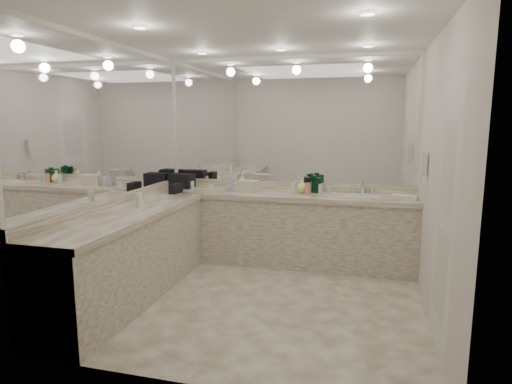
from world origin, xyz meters
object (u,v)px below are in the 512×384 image
(soap_bottle_b, at_px, (230,182))
(soap_bottle_c, at_px, (302,186))
(black_toiletry_bag, at_px, (182,181))
(hand_towel, at_px, (404,197))
(wall_phone, at_px, (424,164))
(cream_cosmetic_case, at_px, (248,186))
(sink, at_px, (362,197))
(soap_bottle_a, at_px, (242,182))

(soap_bottle_b, height_order, soap_bottle_c, soap_bottle_b)
(black_toiletry_bag, relative_size, soap_bottle_c, 1.73)
(hand_towel, xyz_separation_m, soap_bottle_b, (-2.14, 0.06, 0.08))
(wall_phone, height_order, cream_cosmetic_case, wall_phone)
(sink, xyz_separation_m, soap_bottle_b, (-1.67, 0.02, 0.11))
(wall_phone, distance_m, soap_bottle_a, 2.19)
(sink, bearing_deg, black_toiletry_bag, 178.45)
(soap_bottle_c, bearing_deg, sink, -5.31)
(sink, xyz_separation_m, cream_cosmetic_case, (-1.40, -0.05, 0.08))
(cream_cosmetic_case, distance_m, hand_towel, 1.87)
(sink, distance_m, black_toiletry_bag, 2.36)
(cream_cosmetic_case, xyz_separation_m, hand_towel, (1.87, 0.00, -0.05))
(sink, height_order, soap_bottle_b, soap_bottle_b)
(black_toiletry_bag, height_order, soap_bottle_a, soap_bottle_a)
(black_toiletry_bag, xyz_separation_m, soap_bottle_a, (0.86, -0.05, 0.03))
(hand_towel, distance_m, soap_bottle_b, 2.14)
(black_toiletry_bag, distance_m, soap_bottle_b, 0.69)
(sink, xyz_separation_m, wall_phone, (0.61, -0.50, 0.46))
(sink, bearing_deg, soap_bottle_b, 179.34)
(wall_phone, bearing_deg, black_toiletry_bag, 169.23)
(soap_bottle_a, height_order, soap_bottle_c, soap_bottle_a)
(black_toiletry_bag, relative_size, soap_bottle_a, 1.33)
(hand_towel, height_order, soap_bottle_a, soap_bottle_a)
(black_toiletry_bag, height_order, soap_bottle_b, soap_bottle_b)
(hand_towel, bearing_deg, soap_bottle_a, 178.36)
(soap_bottle_c, bearing_deg, wall_phone, -22.97)
(wall_phone, height_order, soap_bottle_a, wall_phone)
(cream_cosmetic_case, height_order, soap_bottle_c, soap_bottle_c)
(soap_bottle_c, bearing_deg, soap_bottle_b, -176.98)
(black_toiletry_bag, relative_size, cream_cosmetic_case, 1.22)
(soap_bottle_a, bearing_deg, wall_phone, -13.72)
(soap_bottle_a, bearing_deg, cream_cosmetic_case, -31.26)
(black_toiletry_bag, bearing_deg, wall_phone, -10.77)
(soap_bottle_a, relative_size, soap_bottle_c, 1.30)
(sink, height_order, soap_bottle_a, soap_bottle_a)
(wall_phone, distance_m, black_toiletry_bag, 3.04)
(black_toiletry_bag, bearing_deg, soap_bottle_b, -3.70)
(sink, bearing_deg, hand_towel, -5.19)
(soap_bottle_a, height_order, soap_bottle_b, soap_bottle_a)
(wall_phone, bearing_deg, sink, 140.43)
(wall_phone, relative_size, cream_cosmetic_case, 0.93)
(sink, relative_size, wall_phone, 1.83)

